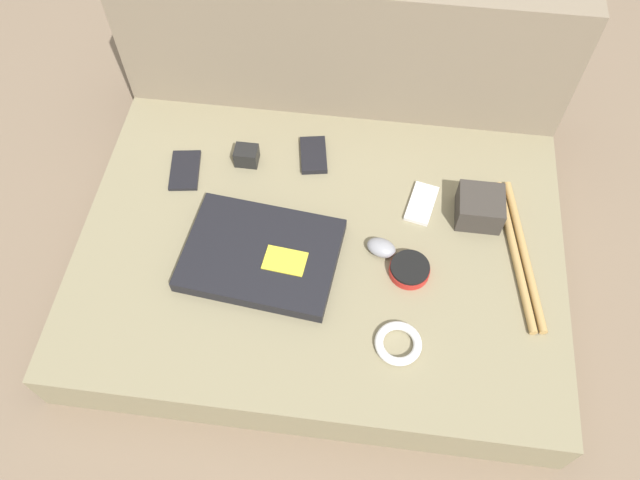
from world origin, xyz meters
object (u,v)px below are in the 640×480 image
object	(u,v)px
camera_pouch	(480,207)
charger_brick	(247,156)
computer_mouse	(381,246)
phone_silver	(185,170)
laptop	(261,255)
phone_black	(313,155)
phone_small	(422,203)
speaker_puck	(410,269)

from	to	relation	value
camera_pouch	charger_brick	bearing A→B (deg)	170.53
computer_mouse	phone_silver	world-z (taller)	computer_mouse
laptop	phone_black	distance (m)	0.31
computer_mouse	phone_small	bearing A→B (deg)	75.87
phone_small	camera_pouch	world-z (taller)	camera_pouch
speaker_puck	phone_silver	world-z (taller)	speaker_puck
speaker_puck	phone_silver	distance (m)	0.59
camera_pouch	charger_brick	world-z (taller)	camera_pouch
phone_small	charger_brick	world-z (taller)	charger_brick
computer_mouse	phone_black	size ratio (longest dim) A/B	0.65
phone_black	phone_silver	bearing A→B (deg)	-174.89
phone_black	phone_small	world-z (taller)	phone_black
laptop	computer_mouse	distance (m)	0.26
laptop	phone_small	distance (m)	0.39
computer_mouse	camera_pouch	world-z (taller)	camera_pouch
phone_black	camera_pouch	bearing A→B (deg)	-28.14
speaker_puck	phone_black	distance (m)	0.39
speaker_puck	phone_black	world-z (taller)	speaker_puck
laptop	camera_pouch	size ratio (longest dim) A/B	3.50
phone_silver	camera_pouch	xyz separation A→B (m)	(0.70, -0.04, 0.03)
camera_pouch	charger_brick	xyz separation A→B (m)	(-0.55, 0.09, -0.01)
phone_silver	charger_brick	distance (m)	0.15
laptop	phone_black	size ratio (longest dim) A/B	3.00
laptop	charger_brick	distance (m)	0.28
speaker_puck	phone_black	xyz separation A→B (m)	(-0.25, 0.29, -0.01)
laptop	speaker_puck	size ratio (longest dim) A/B	4.00
phone_silver	charger_brick	xyz separation A→B (m)	(0.14, 0.05, 0.02)
computer_mouse	phone_small	distance (m)	0.16
phone_black	camera_pouch	world-z (taller)	camera_pouch
laptop	phone_silver	size ratio (longest dim) A/B	2.81
charger_brick	phone_small	bearing A→B (deg)	-10.20
charger_brick	speaker_puck	bearing A→B (deg)	-32.73
phone_silver	camera_pouch	world-z (taller)	camera_pouch
laptop	speaker_puck	distance (m)	0.32
speaker_puck	charger_brick	world-z (taller)	charger_brick
phone_black	charger_brick	xyz separation A→B (m)	(-0.16, -0.03, 0.01)
phone_silver	phone_small	distance (m)	0.57
speaker_puck	phone_silver	bearing A→B (deg)	158.92
speaker_puck	charger_brick	distance (m)	0.48
laptop	computer_mouse	world-z (taller)	laptop
laptop	phone_black	bearing A→B (deg)	81.95
speaker_puck	charger_brick	xyz separation A→B (m)	(-0.41, 0.26, 0.01)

